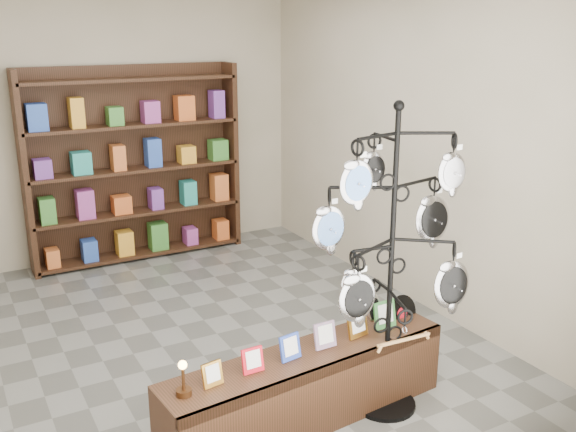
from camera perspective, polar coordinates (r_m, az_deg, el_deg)
name	(u,v)px	position (r m, az deg, el deg)	size (l,w,h in m)	color
ground	(217,334)	(5.79, -6.33, -10.36)	(5.00, 5.00, 0.00)	slate
room_envelope	(210,125)	(5.22, -6.98, 8.05)	(5.00, 5.00, 5.00)	#C3B39D
display_tree	(392,240)	(4.30, 9.26, -2.10)	(1.11, 1.03, 2.17)	black
front_shelf	(307,386)	(4.51, 1.74, -14.90)	(2.12, 0.61, 0.74)	black
back_shelving	(135,170)	(7.52, -13.42, 3.96)	(2.42, 0.36, 2.20)	black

